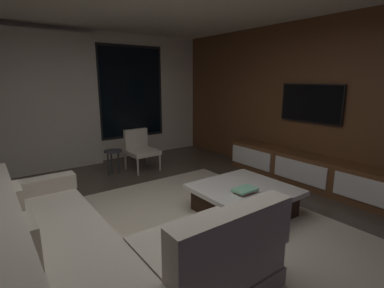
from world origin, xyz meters
TOP-DOWN VIEW (x-y plane):
  - floor at (0.00, 0.00)m, footprint 9.20×9.20m
  - back_wall_with_window at (-0.06, 3.62)m, footprint 6.60×0.30m
  - media_wall at (3.06, 0.00)m, footprint 0.12×7.80m
  - area_rug at (0.35, -0.10)m, footprint 3.20×3.80m
  - sectional_couch at (-0.83, -0.17)m, footprint 1.98×2.50m
  - coffee_table at (1.18, -0.00)m, footprint 1.16×1.16m
  - book_stack_on_coffee_table at (1.05, -0.13)m, footprint 0.30×0.20m
  - accent_chair_near_window at (0.96, 2.57)m, footprint 0.56×0.58m
  - side_stool at (0.40, 2.56)m, footprint 0.32×0.32m
  - media_console at (2.77, 0.05)m, footprint 0.46×3.10m
  - mounted_tv at (2.95, 0.25)m, footprint 0.05×1.09m

SIDE VIEW (x-z plane):
  - floor at x=0.00m, z-range 0.00..0.00m
  - area_rug at x=0.35m, z-range 0.00..0.01m
  - coffee_table at x=1.18m, z-range 0.01..0.37m
  - media_console at x=2.77m, z-range -0.01..0.51m
  - sectional_couch at x=-0.83m, z-range -0.12..0.70m
  - side_stool at x=0.40m, z-range 0.14..0.60m
  - book_stack_on_coffee_table at x=1.05m, z-range 0.36..0.42m
  - accent_chair_near_window at x=0.96m, z-range 0.04..0.82m
  - back_wall_with_window at x=-0.06m, z-range -0.01..2.69m
  - media_wall at x=3.06m, z-range 0.00..2.70m
  - mounted_tv at x=2.95m, z-range 1.03..1.67m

